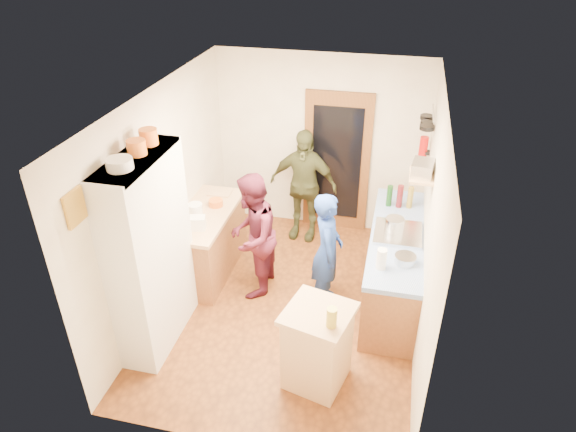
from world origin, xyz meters
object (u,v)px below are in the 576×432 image
(hutch_body, at_px, (151,254))
(right_counter_base, at_px, (394,266))
(person_hob, at_px, (330,252))
(person_left, at_px, (255,235))
(island_base, at_px, (317,349))
(person_back, at_px, (304,185))

(hutch_body, height_order, right_counter_base, hutch_body)
(person_hob, distance_m, person_left, 0.93)
(island_base, xyz_separation_m, person_left, (-1.01, 1.32, 0.37))
(person_left, distance_m, person_back, 1.39)
(hutch_body, bearing_deg, person_hob, 28.93)
(person_back, bearing_deg, hutch_body, -110.77)
(person_back, bearing_deg, person_left, -98.67)
(hutch_body, bearing_deg, person_left, 51.62)
(right_counter_base, xyz_separation_m, person_back, (-1.35, 1.09, 0.41))
(hutch_body, distance_m, person_left, 1.36)
(hutch_body, relative_size, island_base, 2.56)
(island_base, distance_m, person_back, 2.78)
(right_counter_base, xyz_separation_m, person_left, (-1.68, -0.26, 0.38))
(person_hob, height_order, person_back, person_back)
(person_hob, bearing_deg, island_base, 173.67)
(hutch_body, relative_size, person_hob, 1.48)
(island_base, bearing_deg, person_back, 104.33)
(person_hob, bearing_deg, person_left, 75.33)
(right_counter_base, relative_size, person_left, 1.37)
(person_back, bearing_deg, island_base, -70.79)
(hutch_body, distance_m, person_back, 2.67)
(person_back, bearing_deg, right_counter_base, -34.00)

